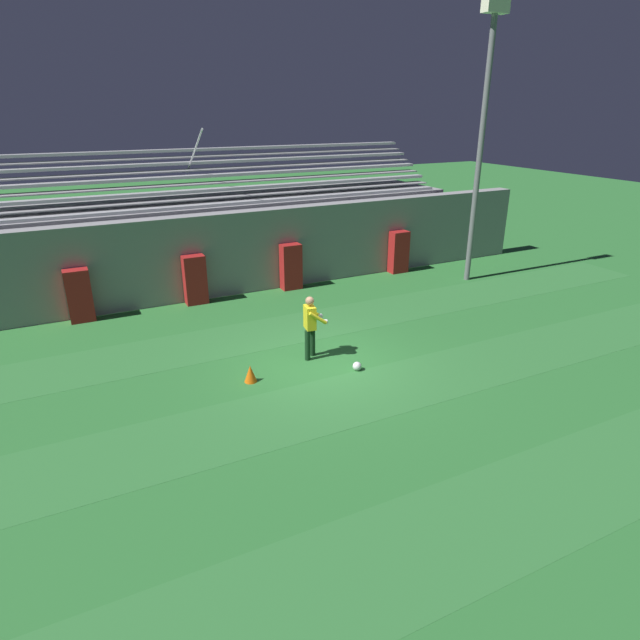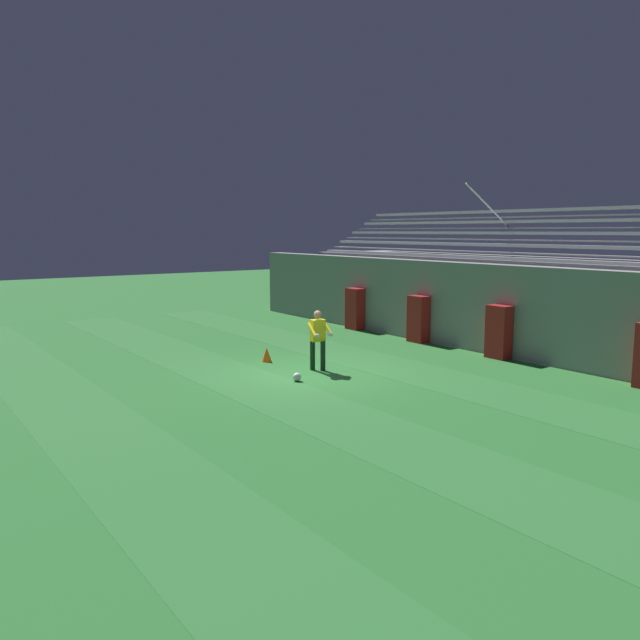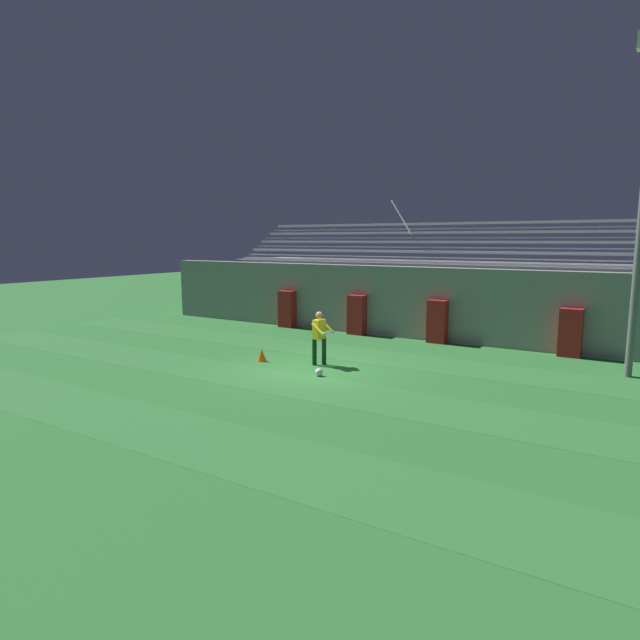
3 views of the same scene
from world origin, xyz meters
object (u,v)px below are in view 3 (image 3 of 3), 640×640
Objects in this scene: padding_pillar_gate_right at (437,322)px; padding_pillar_far_right at (570,333)px; padding_pillar_gate_left at (357,315)px; soccer_ball at (319,372)px; goalkeeper at (320,335)px; traffic_cone at (262,355)px; padding_pillar_far_left at (287,309)px.

padding_pillar_gate_right is 1.00× the size of padding_pillar_far_right.
padding_pillar_gate_left is 7.32× the size of soccer_ball.
goalkeeper reaches higher than padding_pillar_gate_left.
padding_pillar_far_right is at bearing 35.80° from traffic_cone.
soccer_ball is at bearing -48.63° from padding_pillar_far_left.
goalkeeper is 1.61m from soccer_ball.
padding_pillar_gate_right is at bearing 180.00° from padding_pillar_far_right.
padding_pillar_gate_left is 1.00× the size of padding_pillar_gate_right.
padding_pillar_gate_right reaches higher than traffic_cone.
soccer_ball is (-5.69, -6.57, -0.70)m from padding_pillar_far_right.
padding_pillar_gate_left is 3.49m from padding_pillar_far_left.
padding_pillar_gate_right is 1.00× the size of padding_pillar_far_left.
padding_pillar_far_right is 8.72m from soccer_ball.
padding_pillar_gate_right is at bearing 0.00° from padding_pillar_far_left.
padding_pillar_far_left is 11.47m from padding_pillar_far_right.
padding_pillar_gate_right is 4.57m from padding_pillar_far_right.
soccer_ball is (-1.12, -6.57, -0.70)m from padding_pillar_gate_right.
padding_pillar_far_right is 10.18m from traffic_cone.
traffic_cone is (-0.26, -5.94, -0.60)m from padding_pillar_gate_left.
traffic_cone is at bearing -61.44° from padding_pillar_far_left.
soccer_ball is at bearing -70.76° from padding_pillar_gate_left.
soccer_ball is (0.71, -1.17, -0.84)m from goalkeeper.
padding_pillar_gate_right is 7.32× the size of soccer_ball.
padding_pillar_gate_left is 5.98m from traffic_cone.
goalkeeper is at bearing -108.71° from padding_pillar_gate_right.
soccer_ball is 2.63m from traffic_cone.
padding_pillar_far_right is at bearing 40.16° from goalkeeper.
padding_pillar_far_right is 8.37m from goalkeeper.
padding_pillar_gate_right is 6.70m from soccer_ball.
soccer_ball is at bearing -130.91° from padding_pillar_far_right.
goalkeeper reaches higher than padding_pillar_far_right.
padding_pillar_far_left is (-6.91, 0.00, 0.00)m from padding_pillar_gate_right.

